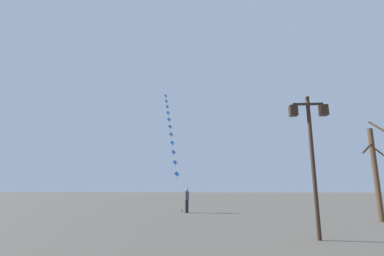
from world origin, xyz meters
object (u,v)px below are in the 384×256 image
kite_train (171,132)px  bare_tree (376,170)px  twin_lantern_lamp_post (311,138)px  kite_flyer (187,200)px

kite_train → bare_tree: kite_train is taller
twin_lantern_lamp_post → kite_train: size_ratio=0.37×
kite_train → kite_flyer: (2.35, -8.25, -6.60)m
kite_flyer → bare_tree: (10.55, -4.73, 1.74)m
kite_train → kite_flyer: kite_train is taller
twin_lantern_lamp_post → bare_tree: bearing=46.4°
kite_train → bare_tree: (12.91, -12.99, -4.85)m
kite_train → twin_lantern_lamp_post: bearing=-67.5°
kite_train → kite_flyer: 10.82m
twin_lantern_lamp_post → bare_tree: size_ratio=0.95×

